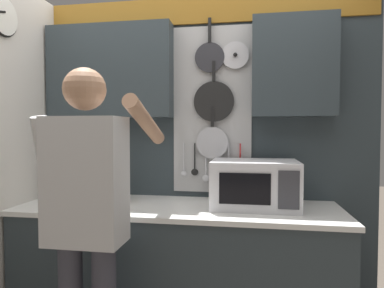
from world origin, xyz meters
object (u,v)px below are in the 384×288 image
Objects in this scene: knife_block at (118,187)px; utensil_crock at (64,186)px; person at (87,206)px; microwave at (255,184)px.

utensil_crock is (-0.39, 0.00, -0.01)m from knife_block.
person is (0.07, -0.59, 0.00)m from knife_block.
microwave is at bearing -0.02° from knife_block.
utensil_crock is 0.20× the size of person.
person reaches higher than knife_block.
knife_block is 0.59m from person.
microwave is 0.91m from knife_block.
person is at bearing -51.78° from utensil_crock.
utensil_crock reaches higher than knife_block.
knife_block is at bearing -0.07° from utensil_crock.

